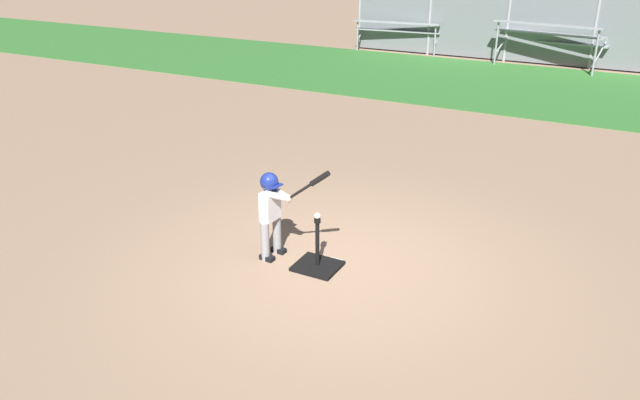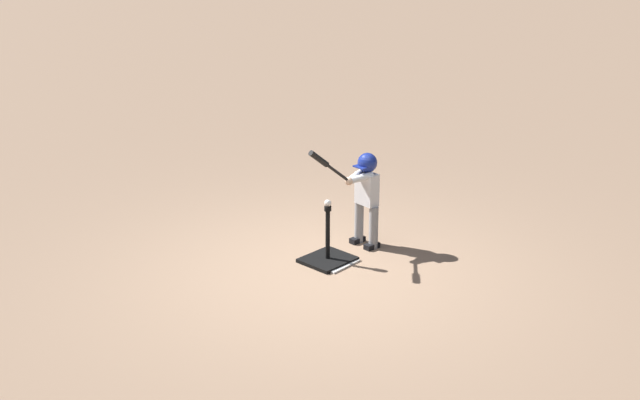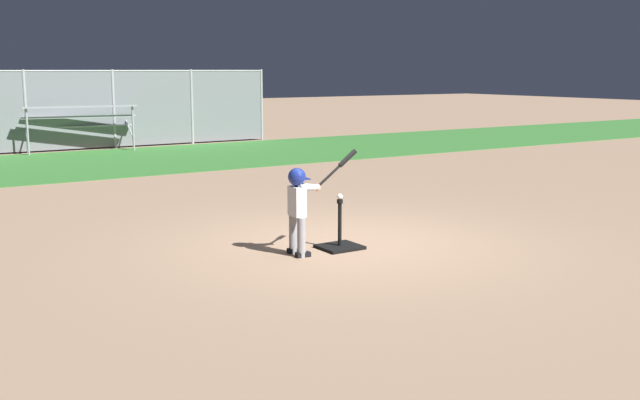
# 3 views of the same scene
# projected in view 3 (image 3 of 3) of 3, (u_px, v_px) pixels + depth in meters

# --- Properties ---
(ground_plane) EXTENTS (90.00, 90.00, 0.00)m
(ground_plane) POSITION_uv_depth(u_px,v_px,m) (349.00, 243.00, 9.83)
(ground_plane) COLOR #93755B
(grass_outfield_strip) EXTENTS (56.00, 5.80, 0.02)m
(grass_outfield_strip) POSITION_uv_depth(u_px,v_px,m) (108.00, 162.00, 18.42)
(grass_outfield_strip) COLOR #33702D
(grass_outfield_strip) RESTS_ON ground_plane
(backstop_fence) EXTENTS (12.16, 0.08, 2.26)m
(backstop_fence) POSITION_uv_depth(u_px,v_px,m) (71.00, 109.00, 20.90)
(backstop_fence) COLOR #9E9EA3
(backstop_fence) RESTS_ON ground_plane
(home_plate) EXTENTS (0.46, 0.46, 0.02)m
(home_plate) POSITION_uv_depth(u_px,v_px,m) (337.00, 247.00, 9.58)
(home_plate) COLOR white
(home_plate) RESTS_ON ground_plane
(batting_tee) EXTENTS (0.51, 0.46, 0.64)m
(batting_tee) POSITION_uv_depth(u_px,v_px,m) (340.00, 243.00, 9.54)
(batting_tee) COLOR black
(batting_tee) RESTS_ON ground_plane
(batter_child) EXTENTS (0.94, 0.35, 1.27)m
(batter_child) POSITION_uv_depth(u_px,v_px,m) (300.00, 200.00, 9.11)
(batter_child) COLOR gray
(batter_child) RESTS_ON ground_plane
(baseball) EXTENTS (0.07, 0.07, 0.07)m
(baseball) POSITION_uv_depth(u_px,v_px,m) (340.00, 197.00, 9.44)
(baseball) COLOR white
(baseball) RESTS_ON batting_tee
(bleachers_far_left) EXTENTS (3.31, 2.84, 1.30)m
(bleachers_far_left) POSITION_uv_depth(u_px,v_px,m) (77.00, 127.00, 21.28)
(bleachers_far_left) COLOR #93969E
(bleachers_far_left) RESTS_ON ground_plane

